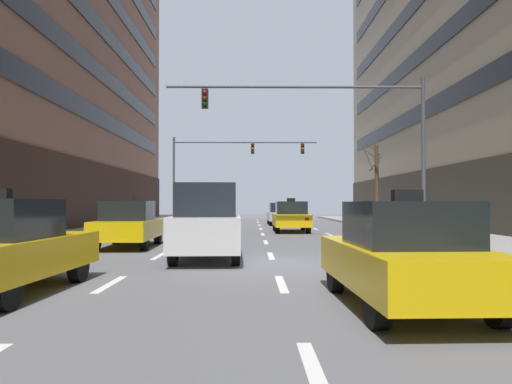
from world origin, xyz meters
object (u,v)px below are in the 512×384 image
street_tree_1 (376,182)px  traffic_signal_1 (224,159)px  car_driving_0 (281,214)px  taxi_driving_1 (129,224)px  taxi_driving_5 (1,247)px  car_driving_2 (207,222)px  taxi_driving_3 (291,217)px  traffic_signal_0 (344,123)px  taxi_driving_4 (404,255)px

street_tree_1 → traffic_signal_1: bearing=147.8°
car_driving_0 → taxi_driving_1: taxi_driving_1 is taller
taxi_driving_5 → car_driving_2: bearing=59.4°
taxi_driving_3 → traffic_signal_0: 6.85m
taxi_driving_4 → taxi_driving_5: taxi_driving_5 is taller
car_driving_0 → traffic_signal_1: bearing=126.0°
traffic_signal_0 → street_tree_1: 13.47m
taxi_driving_4 → street_tree_1: bearing=76.6°
taxi_driving_1 → taxi_driving_3: taxi_driving_3 is taller
car_driving_2 → traffic_signal_1: traffic_signal_1 is taller
traffic_signal_1 → street_tree_1: (10.78, -6.78, -2.19)m
car_driving_2 → traffic_signal_1: 27.46m
taxi_driving_5 → traffic_signal_0: size_ratio=0.39×
taxi_driving_3 → traffic_signal_1: traffic_signal_1 is taller
taxi_driving_3 → taxi_driving_4: (0.14, -19.12, -0.03)m
car_driving_0 → car_driving_2: car_driving_2 is taller
taxi_driving_5 → street_tree_1: size_ratio=0.79×
taxi_driving_4 → taxi_driving_5: 6.58m
taxi_driving_4 → taxi_driving_3: bearing=90.4°
taxi_driving_5 → street_tree_1: 28.60m
taxi_driving_4 → street_tree_1: size_ratio=0.76×
car_driving_0 → street_tree_1: size_ratio=0.75×
taxi_driving_1 → street_tree_1: (12.85, 16.54, 2.16)m
car_driving_0 → traffic_signal_1: 8.46m
car_driving_0 → taxi_driving_5: size_ratio=0.95×
taxi_driving_5 → car_driving_0: bearing=76.6°
car_driving_2 → street_tree_1: (9.79, 20.34, 1.93)m
car_driving_0 → taxi_driving_3: taxi_driving_3 is taller
car_driving_2 → taxi_driving_3: bearing=75.5°
taxi_driving_3 → traffic_signal_0: size_ratio=0.39×
taxi_driving_4 → traffic_signal_0: 14.81m
car_driving_2 → taxi_driving_4: size_ratio=1.02×
car_driving_0 → traffic_signal_1: traffic_signal_1 is taller
taxi_driving_5 → taxi_driving_4: bearing=-9.7°
traffic_signal_0 → traffic_signal_1: (-6.21, 19.29, 0.12)m
car_driving_0 → street_tree_1: 6.94m
traffic_signal_0 → car_driving_2: bearing=-123.7°
taxi_driving_5 → traffic_signal_0: (8.25, 12.97, 4.23)m
traffic_signal_1 → taxi_driving_1: bearing=-95.1°
taxi_driving_5 → street_tree_1: (12.82, 25.47, 2.16)m
car_driving_2 → traffic_signal_0: traffic_signal_0 is taller
taxi_driving_3 → taxi_driving_5: (-6.35, -18.01, -0.01)m
car_driving_2 → traffic_signal_1: (-0.98, 27.13, 4.12)m
taxi_driving_1 → traffic_signal_1: bearing=84.9°
car_driving_2 → taxi_driving_4: car_driving_2 is taller
taxi_driving_3 → traffic_signal_0: (1.90, -5.04, 4.22)m
taxi_driving_1 → traffic_signal_0: (8.29, 4.04, 4.23)m
car_driving_0 → taxi_driving_4: 27.50m
taxi_driving_3 → taxi_driving_4: taxi_driving_3 is taller
taxi_driving_4 → traffic_signal_1: 33.94m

